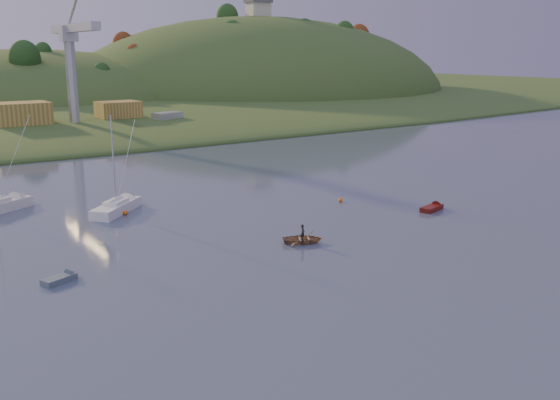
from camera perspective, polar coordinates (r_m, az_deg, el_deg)
shore_slope at (r=182.92m, az=-22.74°, el=6.98°), size 640.00×150.00×7.00m
hill_center at (r=228.83m, az=-22.61°, el=8.11°), size 140.00×120.00×36.00m
hill_right at (r=246.78m, az=-1.94°, el=9.46°), size 150.00×130.00×60.00m
hilltop_house at (r=246.65m, az=-2.00°, el=17.22°), size 9.00×7.00×6.45m
hillside_trees at (r=202.48m, az=-23.91°, el=7.41°), size 280.00×50.00×32.00m
wharf at (r=142.47m, az=-17.25°, el=6.32°), size 42.00×16.00×2.40m
shed_west at (r=139.90m, az=-22.59°, el=7.26°), size 11.00×8.00×4.80m
shed_east at (r=146.51m, az=-14.56°, el=7.94°), size 9.00×7.00×4.00m
dock_crane at (r=137.21m, az=-18.49°, el=12.68°), size 3.20×28.00×20.30m
sailboat_near at (r=71.66m, az=-14.75°, el=-0.59°), size 7.34×7.01×10.84m
canoe at (r=58.66m, az=2.09°, el=-3.59°), size 4.56×4.10×0.78m
paddler at (r=58.55m, az=2.09°, el=-3.22°), size 0.59×0.68×1.56m
red_tender at (r=73.05m, az=13.97°, el=-0.63°), size 4.04×2.25×1.30m
grey_dinghy at (r=52.33m, az=-19.02°, el=-6.68°), size 3.32×2.24×1.17m
work_vessel at (r=143.95m, az=-10.24°, el=6.87°), size 16.48×10.00×3.99m
buoy_1 at (r=74.65m, az=5.55°, el=0.00°), size 0.50×0.50×0.50m
buoy_3 at (r=70.63m, az=-13.94°, el=-1.13°), size 0.50×0.50×0.50m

